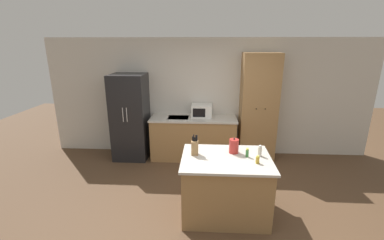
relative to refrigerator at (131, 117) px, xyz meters
name	(u,v)px	position (x,y,z in m)	size (l,w,h in m)	color
ground_plane	(207,212)	(1.70, -1.95, -0.93)	(14.00, 14.00, 0.00)	brown
wall_back	(208,98)	(1.70, 0.38, 0.37)	(7.20, 0.06, 2.60)	beige
refrigerator	(131,117)	(0.00, 0.00, 0.00)	(0.73, 0.72, 1.86)	black
back_counter	(193,138)	(1.38, 0.03, -0.46)	(1.86, 0.68, 0.93)	#9E7547
pantry_cabinet	(258,108)	(2.76, 0.10, 0.22)	(0.75, 0.53, 2.30)	#9E7547
kitchen_island	(225,186)	(1.95, -1.92, -0.48)	(1.28, 0.97, 0.91)	#9E7547
microwave	(202,111)	(1.55, 0.14, 0.13)	(0.44, 0.39, 0.26)	white
knife_block	(195,147)	(1.50, -1.84, 0.09)	(0.10, 0.09, 0.31)	#9E7547
spice_bottle_tall_dark	(247,153)	(2.25, -1.87, 0.04)	(0.04, 0.04, 0.13)	#337033
spice_bottle_short_red	(258,160)	(2.36, -2.07, 0.03)	(0.05, 0.05, 0.11)	gold
spice_bottle_amber_oil	(260,151)	(2.44, -1.83, 0.05)	(0.06, 0.06, 0.16)	beige
kettle	(234,146)	(2.07, -1.74, 0.08)	(0.14, 0.14, 0.24)	#B72D28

